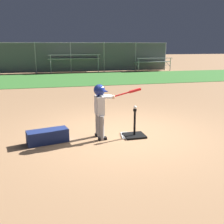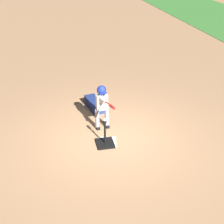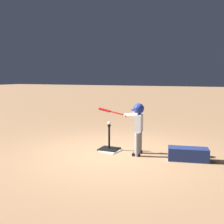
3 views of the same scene
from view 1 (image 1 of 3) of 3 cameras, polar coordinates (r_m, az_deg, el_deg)
name	(u,v)px [view 1 (image 1 of 3)]	position (r m, az deg, el deg)	size (l,w,h in m)	color
ground_plane	(123,134)	(6.08, 2.38, -4.75)	(90.00, 90.00, 0.00)	#AD7F56
grass_outfield_strip	(77,79)	(15.85, -7.66, 7.17)	(56.00, 5.90, 0.02)	#3D7F33
backstop_fence	(71,57)	(19.67, -8.99, 11.79)	(14.92, 0.08, 2.15)	#9E9EA3
home_plate	(131,135)	(5.96, 4.17, -5.08)	(0.44, 0.44, 0.02)	white
batting_tee	(134,133)	(5.90, 4.90, -4.59)	(0.47, 0.42, 0.64)	black
batter_child	(101,104)	(5.61, -2.38, 1.66)	(1.08, 0.38, 1.19)	gray
baseball	(135,107)	(5.74, 5.03, 1.03)	(0.07, 0.07, 0.07)	white
bleachers_center	(73,63)	(20.28, -8.54, 10.53)	(3.88, 2.58, 1.31)	#ADAFB7
bleachers_right_center	(150,64)	(21.24, 8.37, 10.31)	(2.89, 1.97, 1.02)	#ADAFB7
equipment_bag	(48,136)	(5.66, -13.82, -5.15)	(0.84, 0.32, 0.28)	navy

